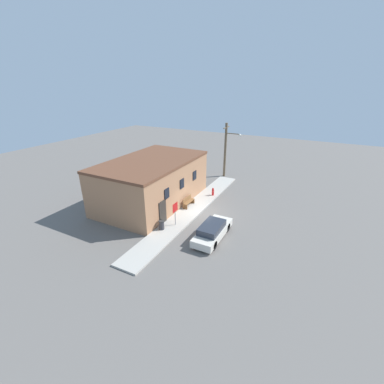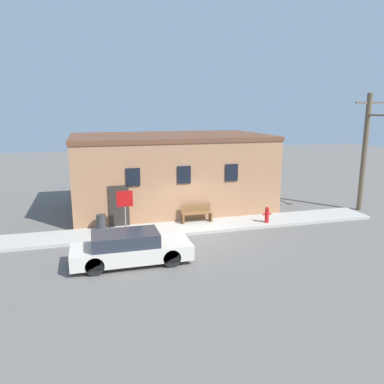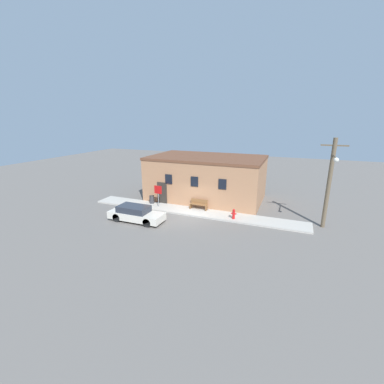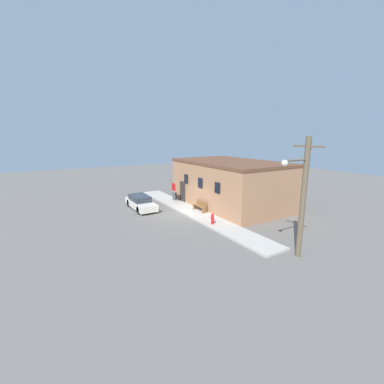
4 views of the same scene
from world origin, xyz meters
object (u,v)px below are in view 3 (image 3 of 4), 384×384
object	(u,v)px
utility_pole	(329,182)
parked_car	(136,214)
fire_hydrant	(234,214)
trash_bin	(152,199)
bench	(199,204)
stop_sign	(158,192)

from	to	relation	value
utility_pole	parked_car	world-z (taller)	utility_pole
fire_hydrant	parked_car	distance (m)	7.99
trash_bin	parked_car	size ratio (longest dim) A/B	0.17
trash_bin	utility_pole	bearing A→B (deg)	0.53
bench	utility_pole	xyz separation A→B (m)	(10.17, 0.05, 3.03)
trash_bin	bench	bearing A→B (deg)	1.12
trash_bin	parked_car	distance (m)	4.22
parked_car	stop_sign	bearing A→B (deg)	86.99
trash_bin	stop_sign	bearing A→B (deg)	-30.84
fire_hydrant	parked_car	bearing A→B (deg)	-157.26
fire_hydrant	stop_sign	xyz separation A→B (m)	(-7.19, 0.36, 1.00)
fire_hydrant	trash_bin	world-z (taller)	fire_hydrant
stop_sign	utility_pole	distance (m)	14.07
stop_sign	bench	distance (m)	3.92
bench	trash_bin	size ratio (longest dim) A/B	2.09
fire_hydrant	utility_pole	xyz separation A→B (m)	(6.70, 1.16, 3.06)
utility_pole	stop_sign	bearing A→B (deg)	-176.69
bench	parked_car	world-z (taller)	parked_car
parked_car	bench	bearing A→B (deg)	47.15
fire_hydrant	bench	distance (m)	3.64
trash_bin	utility_pole	distance (m)	15.32
fire_hydrant	parked_car	world-z (taller)	parked_car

